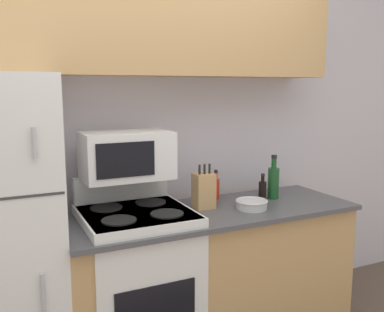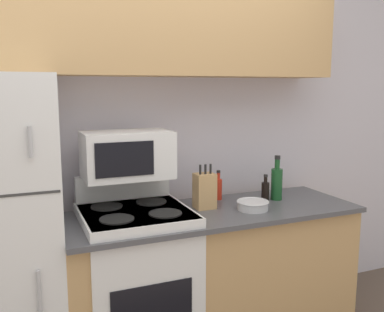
{
  "view_description": "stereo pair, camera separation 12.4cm",
  "coord_description": "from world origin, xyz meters",
  "px_view_note": "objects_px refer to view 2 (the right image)",
  "views": [
    {
      "loc": [
        -0.86,
        -1.97,
        1.63
      ],
      "look_at": [
        0.21,
        0.27,
        1.23
      ],
      "focal_mm": 40.0,
      "sensor_mm": 36.0,
      "label": 1
    },
    {
      "loc": [
        -0.75,
        -2.02,
        1.63
      ],
      "look_at": [
        0.21,
        0.27,
        1.23
      ],
      "focal_mm": 40.0,
      "sensor_mm": 36.0,
      "label": 2
    }
  ],
  "objects_px": {
    "stove": "(137,284)",
    "knife_block": "(205,191)",
    "bottle_wine_green": "(277,182)",
    "microwave": "(127,155)",
    "bottle_hot_sauce": "(218,188)",
    "bottle_soy_sauce": "(265,191)",
    "bowl": "(253,205)"
  },
  "relations": [
    {
      "from": "stove",
      "to": "knife_block",
      "type": "xyz_separation_m",
      "value": [
        0.46,
        0.06,
        0.51
      ]
    },
    {
      "from": "stove",
      "to": "bowl",
      "type": "xyz_separation_m",
      "value": [
        0.72,
        -0.09,
        0.43
      ]
    },
    {
      "from": "bowl",
      "to": "bottle_wine_green",
      "type": "xyz_separation_m",
      "value": [
        0.27,
        0.15,
        0.09
      ]
    },
    {
      "from": "knife_block",
      "to": "bottle_wine_green",
      "type": "distance_m",
      "value": 0.53
    },
    {
      "from": "stove",
      "to": "microwave",
      "type": "bearing_deg",
      "value": 93.07
    },
    {
      "from": "microwave",
      "to": "bowl",
      "type": "bearing_deg",
      "value": -17.31
    },
    {
      "from": "stove",
      "to": "knife_block",
      "type": "relative_size",
      "value": 3.9
    },
    {
      "from": "bottle_wine_green",
      "to": "bottle_hot_sauce",
      "type": "bearing_deg",
      "value": 157.35
    },
    {
      "from": "knife_block",
      "to": "bottle_wine_green",
      "type": "xyz_separation_m",
      "value": [
        0.53,
        0.0,
        0.01
      ]
    },
    {
      "from": "bottle_wine_green",
      "to": "knife_block",
      "type": "bearing_deg",
      "value": -179.5
    },
    {
      "from": "knife_block",
      "to": "bottle_hot_sauce",
      "type": "relative_size",
      "value": 1.4
    },
    {
      "from": "knife_block",
      "to": "stove",
      "type": "bearing_deg",
      "value": -173.03
    },
    {
      "from": "stove",
      "to": "microwave",
      "type": "relative_size",
      "value": 2.12
    },
    {
      "from": "stove",
      "to": "bowl",
      "type": "relative_size",
      "value": 5.44
    },
    {
      "from": "stove",
      "to": "bottle_soy_sauce",
      "type": "height_order",
      "value": "stove"
    },
    {
      "from": "stove",
      "to": "microwave",
      "type": "xyz_separation_m",
      "value": [
        -0.01,
        0.13,
        0.75
      ]
    },
    {
      "from": "knife_block",
      "to": "bottle_soy_sauce",
      "type": "bearing_deg",
      "value": -0.0
    },
    {
      "from": "bottle_soy_sauce",
      "to": "bottle_wine_green",
      "type": "xyz_separation_m",
      "value": [
        0.09,
        0.0,
        0.05
      ]
    },
    {
      "from": "microwave",
      "to": "knife_block",
      "type": "height_order",
      "value": "microwave"
    },
    {
      "from": "bottle_hot_sauce",
      "to": "bottle_wine_green",
      "type": "xyz_separation_m",
      "value": [
        0.36,
        -0.15,
        0.04
      ]
    },
    {
      "from": "bottle_soy_sauce",
      "to": "bottle_hot_sauce",
      "type": "xyz_separation_m",
      "value": [
        -0.27,
        0.16,
        0.01
      ]
    },
    {
      "from": "bottle_soy_sauce",
      "to": "bottle_wine_green",
      "type": "height_order",
      "value": "bottle_wine_green"
    },
    {
      "from": "bowl",
      "to": "knife_block",
      "type": "bearing_deg",
      "value": 150.24
    },
    {
      "from": "bottle_soy_sauce",
      "to": "bottle_wine_green",
      "type": "bearing_deg",
      "value": 2.93
    },
    {
      "from": "bottle_soy_sauce",
      "to": "bottle_hot_sauce",
      "type": "height_order",
      "value": "bottle_hot_sauce"
    },
    {
      "from": "bowl",
      "to": "bottle_wine_green",
      "type": "bearing_deg",
      "value": 29.21
    },
    {
      "from": "bowl",
      "to": "stove",
      "type": "bearing_deg",
      "value": 172.7
    },
    {
      "from": "stove",
      "to": "knife_block",
      "type": "distance_m",
      "value": 0.69
    },
    {
      "from": "knife_block",
      "to": "bottle_soy_sauce",
      "type": "xyz_separation_m",
      "value": [
        0.44,
        -0.0,
        -0.04
      ]
    },
    {
      "from": "bowl",
      "to": "bottle_soy_sauce",
      "type": "height_order",
      "value": "bottle_soy_sauce"
    },
    {
      "from": "microwave",
      "to": "bottle_hot_sauce",
      "type": "relative_size",
      "value": 2.58
    },
    {
      "from": "stove",
      "to": "bottle_hot_sauce",
      "type": "xyz_separation_m",
      "value": [
        0.63,
        0.21,
        0.48
      ]
    }
  ]
}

